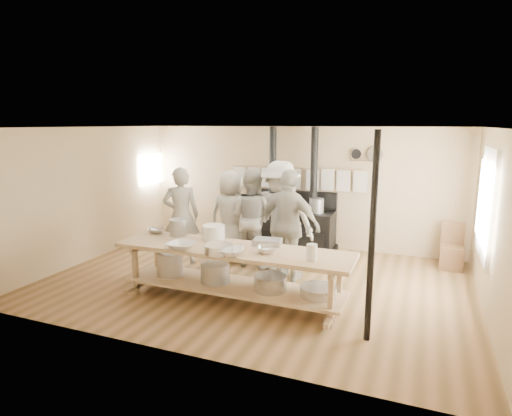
# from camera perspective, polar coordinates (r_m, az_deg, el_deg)

# --- Properties ---
(ground) EXTENTS (7.00, 7.00, 0.00)m
(ground) POSITION_cam_1_polar(r_m,az_deg,el_deg) (7.45, -0.13, -9.75)
(ground) COLOR brown
(ground) RESTS_ON ground
(room_shell) EXTENTS (7.00, 7.00, 7.00)m
(room_shell) POSITION_cam_1_polar(r_m,az_deg,el_deg) (7.03, -0.13, 2.70)
(room_shell) COLOR #CDAF83
(room_shell) RESTS_ON ground
(window_right) EXTENTS (0.09, 1.50, 1.65)m
(window_right) POSITION_cam_1_polar(r_m,az_deg,el_deg) (7.21, 28.42, 0.55)
(window_right) COLOR beige
(window_right) RESTS_ON ground
(left_opening) EXTENTS (0.00, 0.90, 0.90)m
(left_opening) POSITION_cam_1_polar(r_m,az_deg,el_deg) (10.44, -13.81, 5.05)
(left_opening) COLOR white
(left_opening) RESTS_ON ground
(stove) EXTENTS (1.90, 0.75, 2.60)m
(stove) POSITION_cam_1_polar(r_m,az_deg,el_deg) (9.21, 4.74, -2.28)
(stove) COLOR black
(stove) RESTS_ON ground
(towel_rail) EXTENTS (3.00, 0.04, 0.47)m
(towel_rail) POSITION_cam_1_polar(r_m,az_deg,el_deg) (9.29, 5.39, 4.27)
(towel_rail) COLOR tan
(towel_rail) RESTS_ON ground
(back_wall_shelf) EXTENTS (0.63, 0.14, 0.32)m
(back_wall_shelf) POSITION_cam_1_polar(r_m,az_deg,el_deg) (8.98, 14.56, 6.64)
(back_wall_shelf) COLOR tan
(back_wall_shelf) RESTS_ON ground
(prep_table) EXTENTS (3.60, 0.90, 0.85)m
(prep_table) POSITION_cam_1_polar(r_m,az_deg,el_deg) (6.50, -3.18, -8.07)
(prep_table) COLOR tan
(prep_table) RESTS_ON ground
(support_post) EXTENTS (0.08, 0.08, 2.60)m
(support_post) POSITION_cam_1_polar(r_m,az_deg,el_deg) (5.31, 15.21, -4.07)
(support_post) COLOR black
(support_post) RESTS_ON ground
(cook_far_left) EXTENTS (0.81, 0.71, 1.87)m
(cook_far_left) POSITION_cam_1_polar(r_m,az_deg,el_deg) (8.26, -9.93, -1.05)
(cook_far_left) COLOR #A09D8E
(cook_far_left) RESTS_ON ground
(cook_left) EXTENTS (1.00, 0.83, 1.85)m
(cook_left) POSITION_cam_1_polar(r_m,az_deg,el_deg) (8.03, -0.58, -1.31)
(cook_left) COLOR #A09D8E
(cook_left) RESTS_ON ground
(cook_center) EXTENTS (0.91, 0.63, 1.79)m
(cook_center) POSITION_cam_1_polar(r_m,az_deg,el_deg) (8.31, -3.37, -1.08)
(cook_center) COLOR #A09D8E
(cook_center) RESTS_ON ground
(cook_right) EXTENTS (1.19, 0.66, 1.92)m
(cook_right) POSITION_cam_1_polar(r_m,az_deg,el_deg) (7.30, 4.44, -2.32)
(cook_right) COLOR #A09D8E
(cook_right) RESTS_ON ground
(cook_by_window) EXTENTS (1.34, 0.83, 2.01)m
(cook_by_window) POSITION_cam_1_polar(r_m,az_deg,el_deg) (7.77, 3.23, -1.13)
(cook_by_window) COLOR #A09D8E
(cook_by_window) RESTS_ON ground
(chair) EXTENTS (0.41, 0.41, 0.87)m
(chair) POSITION_cam_1_polar(r_m,az_deg,el_deg) (8.78, 24.61, -5.74)
(chair) COLOR #523721
(chair) RESTS_ON ground
(bowl_white_a) EXTENTS (0.40, 0.40, 0.10)m
(bowl_white_a) POSITION_cam_1_polar(r_m,az_deg,el_deg) (6.41, -9.94, -4.95)
(bowl_white_a) COLOR white
(bowl_white_a) RESTS_ON prep_table
(bowl_steel_a) EXTENTS (0.39, 0.39, 0.09)m
(bowl_steel_a) POSITION_cam_1_polar(r_m,az_deg,el_deg) (7.39, -13.12, -2.95)
(bowl_steel_a) COLOR silver
(bowl_steel_a) RESTS_ON prep_table
(bowl_white_b) EXTENTS (0.42, 0.42, 0.09)m
(bowl_white_b) POSITION_cam_1_polar(r_m,az_deg,el_deg) (6.05, -3.54, -5.80)
(bowl_white_b) COLOR white
(bowl_white_b) RESTS_ON prep_table
(bowl_steel_b) EXTENTS (0.29, 0.29, 0.09)m
(bowl_steel_b) POSITION_cam_1_polar(r_m,az_deg,el_deg) (6.12, 1.39, -5.59)
(bowl_steel_b) COLOR silver
(bowl_steel_b) RESTS_ON prep_table
(roasting_pan) EXTENTS (0.45, 0.34, 0.09)m
(roasting_pan) POSITION_cam_1_polar(r_m,az_deg,el_deg) (6.51, 1.56, -4.55)
(roasting_pan) COLOR #B2B2B7
(roasting_pan) RESTS_ON prep_table
(mixing_bowl_large) EXTENTS (0.41, 0.41, 0.13)m
(mixing_bowl_large) POSITION_cam_1_polar(r_m,az_deg,el_deg) (6.12, -5.02, -5.46)
(mixing_bowl_large) COLOR silver
(mixing_bowl_large) RESTS_ON prep_table
(bucket_galv) EXTENTS (0.37, 0.37, 0.27)m
(bucket_galv) POSITION_cam_1_polar(r_m,az_deg,el_deg) (7.16, -10.25, -2.53)
(bucket_galv) COLOR gray
(bucket_galv) RESTS_ON prep_table
(deep_bowl_enamel) EXTENTS (0.45, 0.45, 0.22)m
(deep_bowl_enamel) POSITION_cam_1_polar(r_m,az_deg,el_deg) (6.85, -5.67, -3.23)
(deep_bowl_enamel) COLOR white
(deep_bowl_enamel) RESTS_ON prep_table
(pitcher) EXTENTS (0.17, 0.17, 0.22)m
(pitcher) POSITION_cam_1_polar(r_m,az_deg,el_deg) (5.82, 7.45, -5.88)
(pitcher) COLOR white
(pitcher) RESTS_ON prep_table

